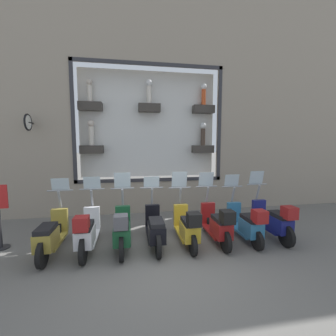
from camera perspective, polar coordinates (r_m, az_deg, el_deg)
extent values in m
plane|color=#66635E|center=(5.06, -0.43, -22.54)|extent=(120.00, 120.00, 0.00)
cube|color=gray|center=(8.23, -4.51, -7.03)|extent=(0.40, 5.11, 1.11)
cube|color=gray|center=(9.27, -4.93, 36.19)|extent=(0.40, 5.11, 3.85)
cube|color=#2D2D33|center=(8.25, -4.66, 24.91)|extent=(0.04, 5.11, 0.12)
cube|color=#2D2D33|center=(7.91, -4.41, -3.02)|extent=(0.04, 5.11, 0.12)
cube|color=#2D2D33|center=(8.44, 12.91, 10.74)|extent=(0.04, 0.12, 4.03)
cube|color=#2D2D33|center=(8.01, -22.94, 10.68)|extent=(0.04, 0.12, 4.03)
cube|color=silver|center=(8.40, -4.88, 10.90)|extent=(0.04, 4.87, 3.79)
cube|color=#38332D|center=(8.65, 8.98, 14.50)|extent=(0.36, 0.77, 0.28)
cylinder|color=#CC4C23|center=(8.72, 9.03, 17.25)|extent=(0.16, 0.16, 0.57)
sphere|color=white|center=(8.81, 9.07, 19.72)|extent=(0.20, 0.20, 0.20)
cube|color=#38332D|center=(8.25, -4.79, 14.97)|extent=(0.36, 0.77, 0.28)
cylinder|color=silver|center=(8.33, -4.82, 17.99)|extent=(0.17, 0.17, 0.61)
sphere|color=white|center=(8.42, -4.84, 20.75)|extent=(0.22, 0.22, 0.22)
cube|color=#38332D|center=(8.31, -19.13, 14.59)|extent=(0.36, 0.77, 0.28)
cylinder|color=silver|center=(8.39, -19.23, 17.39)|extent=(0.15, 0.15, 0.55)
sphere|color=beige|center=(8.47, -19.33, 19.88)|extent=(0.20, 0.20, 0.20)
cube|color=#38332D|center=(8.56, 8.81, 4.78)|extent=(0.36, 0.77, 0.28)
cylinder|color=#47382D|center=(8.56, 8.86, 7.77)|extent=(0.17, 0.17, 0.62)
sphere|color=white|center=(8.58, 8.91, 10.57)|extent=(0.22, 0.22, 0.22)
cube|color=#38332D|center=(8.22, -18.77, 4.47)|extent=(0.36, 0.77, 0.28)
cylinder|color=silver|center=(8.22, -18.88, 7.68)|extent=(0.18, 0.18, 0.64)
sphere|color=beige|center=(8.25, -18.99, 10.71)|extent=(0.23, 0.23, 0.23)
cylinder|color=black|center=(8.20, -31.55, 9.75)|extent=(0.35, 0.05, 0.05)
torus|color=black|center=(8.04, -32.01, 9.82)|extent=(0.52, 0.06, 0.52)
cylinder|color=white|center=(8.04, -32.01, 9.82)|extent=(0.42, 0.03, 0.42)
cylinder|color=black|center=(7.19, 21.52, -11.84)|extent=(0.53, 0.09, 0.53)
cylinder|color=black|center=(6.20, 27.86, -15.05)|extent=(0.53, 0.09, 0.53)
cube|color=navy|center=(6.69, 24.43, -13.46)|extent=(1.02, 0.38, 0.06)
cube|color=navy|center=(6.33, 26.45, -12.65)|extent=(0.61, 0.35, 0.36)
cube|color=black|center=(6.27, 26.55, -10.65)|extent=(0.58, 0.31, 0.10)
cube|color=navy|center=(7.03, 22.02, -9.75)|extent=(0.12, 0.37, 0.56)
cylinder|color=gray|center=(6.97, 21.88, -5.70)|extent=(0.20, 0.06, 0.45)
cylinder|color=gray|center=(6.99, 21.66, -3.87)|extent=(0.04, 0.61, 0.04)
cube|color=silver|center=(7.00, 21.55, -2.26)|extent=(0.10, 0.42, 0.38)
cube|color=maroon|center=(5.98, 28.45, -9.94)|extent=(0.28, 0.28, 0.28)
cylinder|color=black|center=(6.88, 15.78, -12.82)|extent=(0.45, 0.09, 0.45)
cylinder|color=black|center=(5.78, 21.76, -16.77)|extent=(0.45, 0.09, 0.45)
cube|color=teal|center=(6.32, 18.48, -14.73)|extent=(1.02, 0.38, 0.06)
cube|color=teal|center=(5.94, 20.30, -14.00)|extent=(0.61, 0.35, 0.36)
cube|color=black|center=(5.87, 20.38, -11.89)|extent=(0.58, 0.31, 0.10)
cube|color=teal|center=(6.68, 16.33, -10.72)|extent=(0.12, 0.37, 0.56)
cylinder|color=gray|center=(6.62, 16.19, -6.45)|extent=(0.20, 0.06, 0.45)
cylinder|color=gray|center=(6.64, 15.99, -4.53)|extent=(0.04, 0.61, 0.04)
cube|color=silver|center=(6.64, 15.88, -3.01)|extent=(0.09, 0.42, 0.34)
cube|color=maroon|center=(5.54, 22.25, -11.30)|extent=(0.28, 0.28, 0.28)
cylinder|color=black|center=(6.57, 9.68, -13.34)|extent=(0.50, 0.09, 0.50)
cylinder|color=black|center=(5.45, 14.44, -17.66)|extent=(0.50, 0.09, 0.50)
cube|color=maroon|center=(6.01, 11.81, -15.42)|extent=(1.02, 0.39, 0.06)
cube|color=maroon|center=(5.61, 13.30, -14.75)|extent=(0.61, 0.35, 0.36)
cube|color=black|center=(5.53, 13.36, -12.52)|extent=(0.58, 0.31, 0.10)
cube|color=maroon|center=(6.38, 10.05, -11.13)|extent=(0.12, 0.37, 0.56)
cylinder|color=gray|center=(6.32, 9.92, -6.66)|extent=(0.20, 0.06, 0.45)
cylinder|color=gray|center=(6.34, 9.74, -4.64)|extent=(0.04, 0.60, 0.04)
cube|color=silver|center=(6.34, 9.66, -2.81)|extent=(0.10, 0.42, 0.39)
cube|color=black|center=(5.20, 14.85, -11.93)|extent=(0.28, 0.28, 0.28)
cylinder|color=black|center=(6.38, 2.97, -13.96)|extent=(0.47, 0.09, 0.47)
cylinder|color=black|center=(5.20, 6.35, -18.83)|extent=(0.47, 0.09, 0.47)
cube|color=gold|center=(5.79, 4.46, -16.26)|extent=(1.02, 0.39, 0.06)
cube|color=gold|center=(5.37, 5.50, -15.67)|extent=(0.61, 0.35, 0.36)
cube|color=black|center=(5.29, 5.52, -13.36)|extent=(0.58, 0.31, 0.10)
cube|color=gold|center=(6.18, 3.23, -11.73)|extent=(0.12, 0.37, 0.56)
cylinder|color=gray|center=(6.11, 3.11, -7.12)|extent=(0.20, 0.06, 0.45)
cylinder|color=gray|center=(6.13, 2.98, -5.03)|extent=(0.04, 0.60, 0.04)
cube|color=silver|center=(6.13, 2.91, -2.93)|extent=(0.11, 0.42, 0.44)
cube|color=black|center=(4.94, 6.58, -12.86)|extent=(0.28, 0.28, 0.28)
cylinder|color=black|center=(6.24, -4.05, -14.19)|extent=(0.53, 0.09, 0.53)
cylinder|color=black|center=(5.07, -2.54, -19.16)|extent=(0.53, 0.09, 0.53)
cube|color=black|center=(5.65, -3.38, -16.54)|extent=(1.02, 0.39, 0.06)
cube|color=black|center=(5.23, -2.93, -15.99)|extent=(0.61, 0.35, 0.36)
cube|color=black|center=(5.15, -2.94, -13.61)|extent=(0.58, 0.31, 0.10)
cube|color=black|center=(6.05, -3.98, -11.86)|extent=(0.12, 0.37, 0.56)
cylinder|color=gray|center=(5.99, -4.09, -7.16)|extent=(0.20, 0.06, 0.45)
cylinder|color=gray|center=(6.01, -4.17, -5.02)|extent=(0.04, 0.61, 0.04)
cube|color=silver|center=(6.02, -4.22, -3.53)|extent=(0.08, 0.42, 0.30)
cylinder|color=black|center=(6.21, -11.30, -14.33)|extent=(0.54, 0.09, 0.54)
cylinder|color=black|center=(5.04, -11.71, -19.34)|extent=(0.54, 0.09, 0.54)
cube|color=#19512D|center=(5.63, -11.48, -16.70)|extent=(1.02, 0.38, 0.06)
cube|color=#19512D|center=(5.20, -11.65, -16.16)|extent=(0.61, 0.35, 0.36)
cube|color=black|center=(5.12, -11.71, -13.77)|extent=(0.58, 0.31, 0.10)
cube|color=#19512D|center=(6.03, -11.38, -11.98)|extent=(0.12, 0.37, 0.56)
cylinder|color=gray|center=(5.96, -11.47, -7.25)|extent=(0.20, 0.06, 0.45)
cylinder|color=gray|center=(5.98, -11.49, -5.11)|extent=(0.04, 0.60, 0.04)
cube|color=silver|center=(5.99, -11.52, -3.07)|extent=(0.10, 0.42, 0.41)
cube|color=#4C4C51|center=(4.77, -11.88, -13.24)|extent=(0.28, 0.28, 0.28)
cylinder|color=black|center=(6.27, -18.51, -14.24)|extent=(0.56, 0.09, 0.56)
cylinder|color=black|center=(5.13, -20.75, -19.04)|extent=(0.56, 0.09, 0.56)
cube|color=silver|center=(5.70, -19.50, -16.54)|extent=(1.02, 0.38, 0.06)
cube|color=silver|center=(5.28, -20.29, -15.97)|extent=(0.61, 0.35, 0.36)
cube|color=black|center=(5.20, -20.39, -13.62)|extent=(0.58, 0.31, 0.10)
cube|color=silver|center=(6.10, -18.73, -11.90)|extent=(0.12, 0.37, 0.56)
cylinder|color=gray|center=(6.03, -18.79, -7.22)|extent=(0.20, 0.06, 0.45)
cylinder|color=gray|center=(6.06, -18.76, -5.10)|extent=(0.04, 0.60, 0.04)
cube|color=silver|center=(6.07, -18.75, -3.54)|extent=(0.08, 0.42, 0.32)
cube|color=maroon|center=(4.86, -21.15, -13.04)|extent=(0.28, 0.28, 0.28)
cylinder|color=black|center=(6.44, -25.43, -14.06)|extent=(0.54, 0.09, 0.54)
cylinder|color=black|center=(5.32, -29.30, -18.60)|extent=(0.54, 0.09, 0.54)
cube|color=olive|center=(5.88, -27.15, -16.25)|extent=(1.02, 0.38, 0.06)
cube|color=olive|center=(5.48, -28.47, -15.64)|extent=(0.61, 0.35, 0.36)
cube|color=black|center=(5.40, -28.60, -13.36)|extent=(0.58, 0.31, 0.10)
cube|color=olive|center=(6.27, -25.78, -11.79)|extent=(0.12, 0.37, 0.56)
cylinder|color=gray|center=(6.20, -25.82, -7.24)|extent=(0.20, 0.06, 0.45)
cylinder|color=gray|center=(6.23, -25.73, -5.18)|extent=(0.04, 0.61, 0.04)
cube|color=silver|center=(6.24, -25.70, -3.71)|extent=(0.08, 0.42, 0.31)
cylinder|color=#232326|center=(6.81, -36.64, -15.92)|extent=(0.36, 0.36, 0.02)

